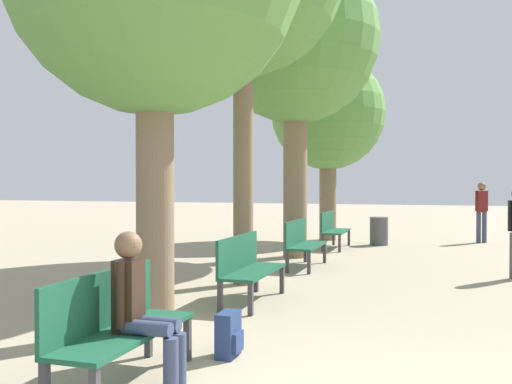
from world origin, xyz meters
name	(u,v)px	position (x,y,z in m)	size (l,w,h in m)	color
bench_row_0	(115,321)	(-2.26, 0.69, 0.52)	(0.50, 1.59, 0.92)	#195138
bench_row_1	(247,264)	(-2.26, 4.07, 0.52)	(0.50, 1.59, 0.92)	#195138
bench_row_2	(302,241)	(-2.26, 7.46, 0.52)	(0.50, 1.59, 0.92)	#195138
bench_row_3	(332,228)	(-2.26, 10.84, 0.52)	(0.50, 1.59, 0.92)	#195138
tree_row_2	(295,42)	(-2.76, 8.94, 4.77)	(3.71, 3.71, 6.69)	#7A664C
tree_row_3	(328,114)	(-2.76, 12.91, 3.62)	(3.28, 3.28, 5.30)	#7A664C
person_seated	(141,305)	(-2.02, 0.69, 0.67)	(0.59, 0.33, 1.27)	#384260
backpack	(229,335)	(-1.63, 1.67, 0.21)	(0.20, 0.31, 0.43)	navy
pedestrian_mid	(482,208)	(1.42, 13.43, 0.95)	(0.34, 0.24, 1.67)	#384260
trash_bin	(379,231)	(-1.21, 11.95, 0.37)	(0.48, 0.48, 0.74)	#4C4C51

